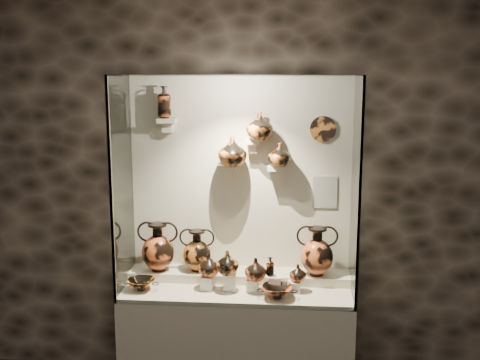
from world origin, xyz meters
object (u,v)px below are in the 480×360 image
object	(u,v)px
jug_b	(227,263)
ovoid_vase_a	(232,151)
amphora_left	(158,247)
lekythos_tall	(164,100)
jug_a	(209,265)
jug_e	(298,273)
kylix_right	(277,291)
kylix_left	(141,283)
ovoid_vase_c	(279,155)
ovoid_vase_b	(260,126)
lekythos_small	(270,265)
jug_c	(256,269)
amphora_mid	(197,250)
amphora_right	(317,251)

from	to	relation	value
jug_b	ovoid_vase_a	world-z (taller)	ovoid_vase_a
amphora_left	lekythos_tall	xyz separation A→B (m)	(0.06, 0.08, 1.12)
jug_a	jug_e	size ratio (longest dim) A/B	1.33
lekythos_tall	kylix_right	bearing A→B (deg)	-48.83
kylix_left	ovoid_vase_c	size ratio (longest dim) A/B	1.45
ovoid_vase_b	ovoid_vase_c	xyz separation A→B (m)	(0.15, 0.01, -0.21)
amphora_left	lekythos_small	xyz separation A→B (m)	(0.87, -0.19, -0.06)
jug_a	lekythos_tall	size ratio (longest dim) A/B	0.62
jug_a	jug_c	world-z (taller)	jug_a
amphora_mid	jug_b	xyz separation A→B (m)	(0.26, -0.22, -0.01)
amphora_right	jug_e	distance (m)	0.25
ovoid_vase_c	jug_a	bearing A→B (deg)	-177.45
amphora_right	jug_a	bearing A→B (deg)	-146.63
lekythos_small	kylix_right	xyz separation A→B (m)	(0.06, -0.13, -0.14)
jug_c	kylix_right	xyz separation A→B (m)	(0.16, -0.11, -0.12)
lekythos_small	kylix_right	size ratio (longest dim) A/B	0.57
amphora_mid	jug_a	size ratio (longest dim) A/B	1.91
lekythos_tall	ovoid_vase_c	bearing A→B (deg)	-25.37
jug_b	amphora_mid	bearing A→B (deg)	158.64
lekythos_tall	ovoid_vase_c	distance (m)	0.95
lekythos_small	ovoid_vase_b	world-z (taller)	ovoid_vase_b
amphora_right	jug_b	bearing A→B (deg)	-141.65
jug_b	ovoid_vase_c	bearing A→B (deg)	56.26
amphora_left	ovoid_vase_a	bearing A→B (deg)	20.91
kylix_right	ovoid_vase_c	size ratio (longest dim) A/B	1.56
jug_b	ovoid_vase_a	bearing A→B (deg)	106.03
lekythos_tall	amphora_right	bearing A→B (deg)	-28.30
lekythos_small	amphora_mid	bearing A→B (deg)	171.98
ovoid_vase_c	ovoid_vase_a	bearing A→B (deg)	160.75
ovoid_vase_a	kylix_left	bearing A→B (deg)	-164.16
jug_e	ovoid_vase_a	size ratio (longest dim) A/B	0.57
amphora_right	amphora_mid	bearing A→B (deg)	-160.16
kylix_left	ovoid_vase_c	distance (m)	1.39
ovoid_vase_b	jug_c	bearing A→B (deg)	-107.08
ovoid_vase_a	ovoid_vase_c	size ratio (longest dim) A/B	1.27
amphora_mid	kylix_left	distance (m)	0.49
kylix_left	ovoid_vase_c	xyz separation A→B (m)	(1.00, 0.30, 0.92)
kylix_left	kylix_right	bearing A→B (deg)	7.61
jug_a	kylix_right	size ratio (longest dim) A/B	0.61
jug_b	lekythos_tall	bearing A→B (deg)	169.80
ovoid_vase_b	ovoid_vase_c	distance (m)	0.26
jug_b	kylix_left	xyz separation A→B (m)	(-0.64, -0.03, -0.17)
amphora_left	jug_a	xyz separation A→B (m)	(0.42, -0.17, -0.07)
kylix_left	ovoid_vase_c	bearing A→B (deg)	28.77
lekythos_tall	ovoid_vase_a	xyz separation A→B (m)	(0.51, -0.04, -0.37)
jug_e	lekythos_small	size ratio (longest dim) A/B	0.80
jug_a	lekythos_small	size ratio (longest dim) A/B	1.07
kylix_left	lekythos_tall	size ratio (longest dim) A/B	0.94
jug_a	ovoid_vase_c	world-z (taller)	ovoid_vase_c
lekythos_tall	amphora_mid	bearing A→B (deg)	-38.72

